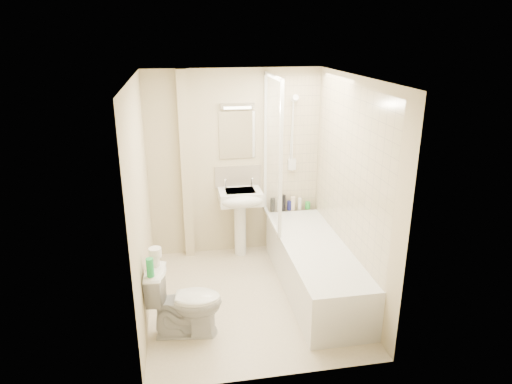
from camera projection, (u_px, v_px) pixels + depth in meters
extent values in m
plane|color=beige|center=(251.00, 298.00, 5.09)|extent=(2.50, 2.50, 0.00)
cube|color=beige|center=(234.00, 164.00, 5.85)|extent=(2.20, 0.02, 2.40)
cube|color=beige|center=(141.00, 204.00, 4.51)|extent=(0.02, 2.50, 2.40)
cube|color=beige|center=(352.00, 191.00, 4.87)|extent=(0.02, 2.50, 2.40)
cube|color=white|center=(250.00, 78.00, 4.29)|extent=(2.20, 2.50, 0.02)
cube|color=beige|center=(292.00, 145.00, 5.89)|extent=(0.70, 0.01, 1.75)
cube|color=beige|center=(350.00, 169.00, 4.86)|extent=(0.01, 2.10, 1.75)
cube|color=beige|center=(186.00, 168.00, 5.69)|extent=(0.12, 0.12, 2.40)
cube|color=beige|center=(238.00, 177.00, 5.91)|extent=(0.60, 0.02, 0.30)
cube|color=white|center=(237.00, 135.00, 5.72)|extent=(0.46, 0.01, 0.60)
cube|color=silver|center=(237.00, 106.00, 5.58)|extent=(0.42, 0.07, 0.07)
cube|color=white|center=(315.00, 267.00, 5.19)|extent=(0.70, 2.10, 0.55)
cube|color=white|center=(315.00, 250.00, 5.11)|extent=(0.56, 1.96, 0.05)
cube|color=white|center=(272.00, 153.00, 5.42)|extent=(0.01, 0.90, 1.80)
cube|color=white|center=(265.00, 144.00, 5.82)|extent=(0.04, 0.04, 1.80)
cube|color=white|center=(281.00, 163.00, 5.00)|extent=(0.04, 0.04, 1.80)
cube|color=white|center=(273.00, 77.00, 5.12)|extent=(0.04, 0.90, 0.04)
cube|color=white|center=(272.00, 221.00, 5.71)|extent=(0.04, 0.90, 0.03)
cylinder|color=white|center=(293.00, 136.00, 5.83)|extent=(0.02, 0.02, 0.90)
cylinder|color=white|center=(292.00, 169.00, 5.98)|extent=(0.05, 0.05, 0.02)
cylinder|color=white|center=(293.00, 100.00, 5.68)|extent=(0.05, 0.05, 0.02)
cylinder|color=white|center=(295.00, 98.00, 5.60)|extent=(0.08, 0.11, 0.11)
cube|color=white|center=(292.00, 164.00, 5.95)|extent=(0.10, 0.05, 0.14)
cylinder|color=white|center=(292.00, 132.00, 5.78)|extent=(0.01, 0.13, 0.84)
cylinder|color=white|center=(240.00, 229.00, 5.98)|extent=(0.15, 0.15, 0.72)
cube|color=white|center=(240.00, 197.00, 5.80)|extent=(0.54, 0.41, 0.17)
ellipsoid|color=white|center=(242.00, 201.00, 5.64)|extent=(0.54, 0.23, 0.17)
cube|color=silver|center=(240.00, 192.00, 5.78)|extent=(0.37, 0.27, 0.04)
cylinder|color=white|center=(225.00, 185.00, 5.83)|extent=(0.03, 0.03, 0.10)
cylinder|color=white|center=(252.00, 183.00, 5.88)|extent=(0.03, 0.03, 0.10)
sphere|color=white|center=(225.00, 180.00, 5.81)|extent=(0.04, 0.04, 0.04)
sphere|color=white|center=(252.00, 179.00, 5.86)|extent=(0.04, 0.04, 0.04)
cylinder|color=black|center=(273.00, 205.00, 6.04)|extent=(0.07, 0.07, 0.18)
cylinder|color=white|center=(279.00, 206.00, 6.06)|extent=(0.05, 0.05, 0.14)
cylinder|color=black|center=(283.00, 203.00, 6.05)|extent=(0.07, 0.07, 0.22)
cylinder|color=#131557|center=(289.00, 206.00, 6.08)|extent=(0.06, 0.06, 0.13)
cylinder|color=beige|center=(293.00, 203.00, 6.08)|extent=(0.06, 0.06, 0.18)
cylinder|color=white|center=(300.00, 204.00, 6.10)|extent=(0.05, 0.05, 0.16)
cylinder|color=green|center=(308.00, 205.00, 6.13)|extent=(0.07, 0.07, 0.10)
imported|color=white|center=(185.00, 301.00, 4.39)|extent=(0.57, 0.80, 0.71)
cylinder|color=white|center=(154.00, 261.00, 4.30)|extent=(0.10, 0.10, 0.10)
cylinder|color=white|center=(155.00, 253.00, 4.26)|extent=(0.12, 0.12, 0.09)
cylinder|color=green|center=(150.00, 268.00, 4.10)|extent=(0.07, 0.07, 0.18)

